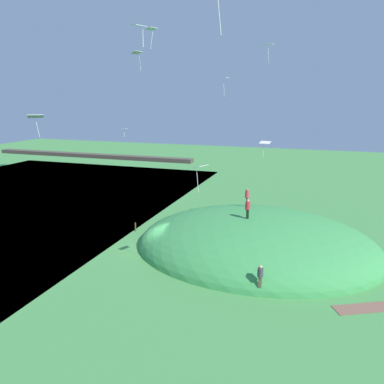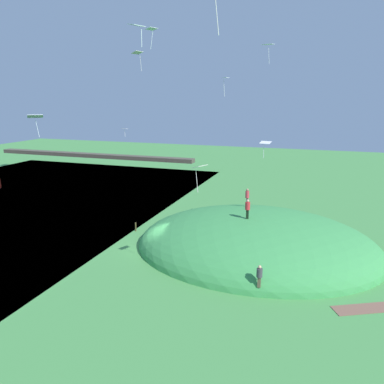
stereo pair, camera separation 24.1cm
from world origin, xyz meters
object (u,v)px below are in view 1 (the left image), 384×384
object	(u,v)px
person_near_shore	(248,207)
person_on_hilltop	(260,273)
kite_7	(151,30)
kite_9	(124,129)
kite_1	(138,26)
kite_5	(137,53)
kite_4	(225,80)
kite_8	(36,117)
mooring_post	(135,227)
person_walking_path	(247,195)
kite_0	(268,45)
kite_3	(200,168)
kite_2	(265,143)

from	to	relation	value
person_near_shore	person_on_hilltop	distance (m)	8.25
kite_7	kite_9	world-z (taller)	kite_7
person_near_shore	kite_7	distance (m)	17.73
kite_1	kite_5	bearing A→B (deg)	116.71
kite_1	kite_4	distance (m)	16.54
kite_4	kite_8	xyz separation A→B (m)	(-10.56, -14.20, -3.03)
person_on_hilltop	mooring_post	size ratio (longest dim) A/B	1.76
person_walking_path	kite_0	world-z (taller)	kite_0
kite_3	person_near_shore	bearing A→B (deg)	69.50
person_walking_path	kite_4	size ratio (longest dim) A/B	1.04
kite_1	kite_5	size ratio (longest dim) A/B	0.59
person_walking_path	mooring_post	size ratio (longest dim) A/B	1.90
kite_7	mooring_post	xyz separation A→B (m)	(-3.57, 2.49, -19.38)
person_on_hilltop	kite_8	bearing A→B (deg)	7.49
person_near_shore	kite_5	world-z (taller)	kite_5
kite_4	kite_7	bearing A→B (deg)	-141.12
person_near_shore	kite_8	xyz separation A→B (m)	(-13.98, -9.82, 8.15)
person_near_shore	kite_2	size ratio (longest dim) A/B	1.05
person_on_hilltop	mooring_post	xyz separation A→B (m)	(-14.97, 9.77, -1.31)
person_near_shore	kite_8	bearing A→B (deg)	-157.03
kite_3	kite_8	xyz separation A→B (m)	(-11.53, -3.25, 3.62)
kite_9	mooring_post	size ratio (longest dim) A/B	1.03
person_near_shore	kite_3	bearing A→B (deg)	-122.61
person_near_shore	kite_9	distance (m)	18.49
person_near_shore	kite_1	xyz separation A→B (m)	(-4.46, -11.96, 13.47)
kite_7	person_on_hilltop	bearing A→B (deg)	-32.56
kite_4	kite_9	xyz separation A→B (m)	(-12.58, 2.71, -5.23)
person_near_shore	person_walking_path	distance (m)	4.74
kite_7	kite_1	bearing A→B (deg)	-69.08
person_walking_path	kite_9	distance (m)	16.42
kite_2	kite_4	size ratio (longest dim) A/B	0.97
person_near_shore	person_on_hilltop	size ratio (longest dim) A/B	1.05
person_near_shore	kite_5	xyz separation A→B (m)	(-14.57, 8.13, 14.34)
person_near_shore	kite_4	distance (m)	12.48
person_near_shore	kite_9	bearing A→B (deg)	143.97
person_on_hilltop	kite_7	xyz separation A→B (m)	(-11.40, 7.28, 18.07)
kite_2	person_on_hilltop	bearing A→B (deg)	-81.71
mooring_post	kite_5	bearing A→B (deg)	109.23
kite_3	kite_4	bearing A→B (deg)	95.02
person_walking_path	mooring_post	distance (m)	12.50
kite_5	kite_9	world-z (taller)	kite_5
kite_3	kite_2	bearing A→B (deg)	79.29
person_near_shore	kite_0	bearing A→B (deg)	77.05
kite_0	mooring_post	bearing A→B (deg)	-158.81
kite_5	kite_9	size ratio (longest dim) A/B	2.11
kite_0	kite_3	world-z (taller)	kite_0
person_walking_path	kite_5	size ratio (longest dim) A/B	0.87
kite_3	kite_7	size ratio (longest dim) A/B	1.17
person_near_shore	kite_7	size ratio (longest dim) A/B	1.02
kite_1	kite_8	size ratio (longest dim) A/B	0.75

